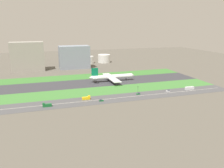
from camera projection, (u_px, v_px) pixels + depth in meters
The scene contains 18 objects.
ground_plane at pixel (98, 82), 313.76m from camera, with size 800.00×800.00×0.00m, color #5B564C.
runway at pixel (98, 82), 313.75m from camera, with size 280.00×46.00×0.10m, color #38383D.
grass_median_north at pixel (91, 76), 351.53m from camera, with size 280.00×36.00×0.10m, color #3D7A33.
grass_median_south at pixel (106, 90), 275.97m from camera, with size 280.00×36.00×0.10m, color #427F38.
highway at pixel (115, 98), 246.48m from camera, with size 280.00×28.00×0.10m, color #4C4C4F.
highway_centerline at pixel (115, 98), 246.47m from camera, with size 266.00×0.50×0.01m, color silver.
airliner at pixel (112, 77), 318.05m from camera, with size 65.00×56.00×19.70m.
car_0 at pixel (101, 100), 236.74m from camera, with size 4.40×1.80×2.00m.
car_1 at pixel (168, 91), 270.80m from camera, with size 4.40×1.80×2.00m.
truck_1 at pixel (86, 98), 241.85m from camera, with size 8.40×2.50×4.00m.
car_2 at pixel (138, 94), 259.58m from camera, with size 4.40×1.80×2.00m.
bus_0 at pixel (190, 88), 279.26m from camera, with size 11.60×2.50×3.50m.
truck_0 at pixel (47, 105), 220.68m from camera, with size 8.40×2.50×4.00m.
traffic_light at pixel (138, 89), 266.96m from camera, with size 0.36×0.50×7.20m.
terminal_building at pixel (27, 57), 386.03m from camera, with size 52.78×25.04×47.91m, color #9E998E.
hangar_building at pixel (74, 57), 410.15m from camera, with size 52.29×26.38×39.46m, color gray.
fuel_tank_west at pixel (89, 60), 465.42m from camera, with size 19.00×19.00×14.04m, color silver.
fuel_tank_centre at pixel (104, 59), 474.61m from camera, with size 24.80×24.80×16.13m, color silver.
Camera 1 is at (-75.29, -295.60, 76.01)m, focal length 37.44 mm.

